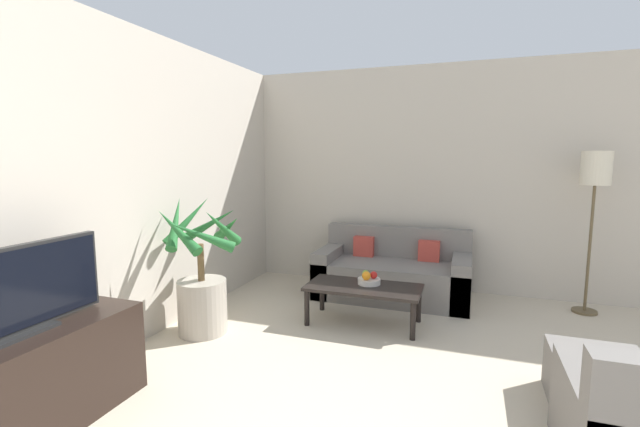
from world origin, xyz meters
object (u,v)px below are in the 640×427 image
floor_lamp (595,179)px  ottoman (596,380)px  potted_palm (202,283)px  fruit_bowl (369,281)px  sofa_loveseat (393,274)px  orange_fruit (366,276)px  coffee_table (364,291)px  apple_red (374,275)px  television (17,291)px  apple_green (366,273)px  tv_console (26,385)px

floor_lamp → ottoman: bearing=-100.5°
potted_palm → fruit_bowl: bearing=29.3°
sofa_loveseat → orange_fruit: (-0.11, -0.89, 0.21)m
fruit_bowl → ottoman: (1.72, -0.94, -0.23)m
coffee_table → apple_red: size_ratio=15.27×
television → apple_red: size_ratio=14.47×
floor_lamp → apple_green: floor_lamp is taller
floor_lamp → ottoman: (-0.36, -1.92, -1.22)m
floor_lamp → orange_fruit: size_ratio=19.83×
tv_console → floor_lamp: 5.01m
tv_console → orange_fruit: tv_console is taller
potted_palm → sofa_loveseat: potted_palm is taller
coffee_table → orange_fruit: size_ratio=12.98×
floor_lamp → apple_green: bearing=-156.3°
sofa_loveseat → floor_lamp: 2.29m
apple_red → orange_fruit: bearing=-129.6°
sofa_loveseat → television: bearing=-115.9°
tv_console → apple_red: 2.83m
coffee_table → orange_fruit: bearing=40.7°
sofa_loveseat → orange_fruit: 0.92m
floor_lamp → ottoman: floor_lamp is taller
potted_palm → apple_red: (1.43, 0.78, 0.00)m
apple_green → ottoman: size_ratio=0.12×
coffee_table → apple_green: 0.19m
floor_lamp → apple_red: size_ratio=23.33×
potted_palm → fruit_bowl: (1.38, 0.78, -0.06)m
coffee_table → orange_fruit: orange_fruit is taller
ottoman → apple_red: bearing=150.7°
tv_console → television: size_ratio=1.30×
apple_red → apple_green: 0.10m
apple_red → ottoman: 1.95m
potted_palm → floor_lamp: floor_lamp is taller
television → ottoman: 3.57m
apple_red → apple_green: apple_red is taller
fruit_bowl → apple_green: (-0.05, 0.05, 0.06)m
sofa_loveseat → coffee_table: (-0.13, -0.91, 0.06)m
tv_console → sofa_loveseat: 3.57m
floor_lamp → tv_console: bearing=-136.6°
coffee_table → fruit_bowl: fruit_bowl is taller
sofa_loveseat → floor_lamp: bearing=4.4°
coffee_table → apple_red: apple_red is taller
potted_palm → floor_lamp: bearing=26.9°
apple_red → tv_console: bearing=-122.4°
potted_palm → ottoman: 3.13m
potted_palm → coffee_table: (1.35, 0.70, -0.13)m
ottoman → coffee_table: bearing=154.0°
ottoman → floor_lamp: bearing=79.5°
tv_console → apple_red: tv_console is taller
potted_palm → orange_fruit: potted_palm is taller
sofa_loveseat → floor_lamp: size_ratio=1.02×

